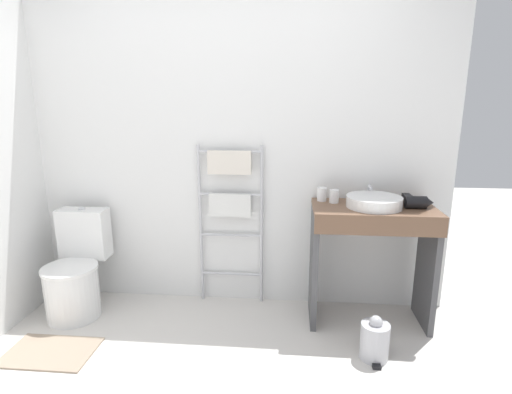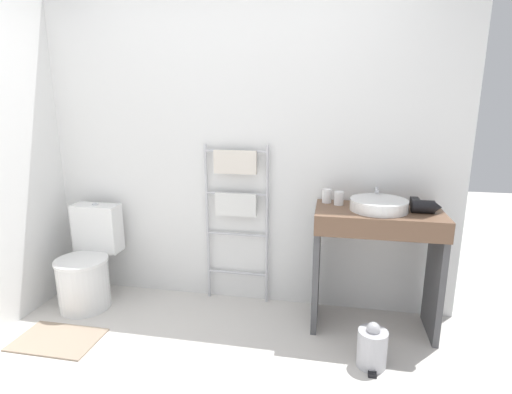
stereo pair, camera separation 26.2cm
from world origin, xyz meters
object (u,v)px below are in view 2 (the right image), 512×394
Objects in this scene: sink_basin at (379,205)px; cup_near_edge at (339,198)px; hair_dryer at (424,206)px; trash_bin at (372,347)px; cup_near_wall at (327,196)px; toilet at (88,267)px; towel_radiator at (236,197)px.

cup_near_edge reaches higher than sink_basin.
trash_bin is at bearing -124.54° from hair_dryer.
sink_basin is at bearing -22.76° from cup_near_wall.
sink_basin is at bearing -178.12° from hair_dryer.
cup_near_wall is at bearing 118.31° from trash_bin.
cup_near_edge reaches higher than toilet.
cup_near_wall reaches higher than trash_bin.
trash_bin is (-0.31, -0.45, -0.79)m from hair_dryer.
sink_basin is 0.28m from cup_near_edge.
hair_dryer is at bearing -8.60° from towel_radiator.
cup_near_wall is at bearing 167.85° from hair_dryer.
cup_near_wall is 0.51× the size of hair_dryer.
towel_radiator reaches higher than toilet.
toilet is 2.02m from cup_near_edge.
sink_basin is 0.37m from cup_near_wall.
hair_dryer is at bearing 1.66° from toilet.
toilet is at bearing -178.37° from sink_basin.
towel_radiator is at bearing 171.77° from cup_near_edge.
cup_near_wall is at bearing 157.24° from sink_basin.
towel_radiator reaches higher than sink_basin.
hair_dryer reaches higher than sink_basin.
cup_near_edge is 0.55m from hair_dryer.
trash_bin is at bearing -10.06° from toilet.
cup_near_wall is 0.64m from hair_dryer.
toilet reaches higher than trash_bin.
cup_near_wall is at bearing 6.43° from toilet.
cup_near_wall is 0.10m from cup_near_edge.
towel_radiator is 1.41m from trash_bin.
towel_radiator reaches higher than cup_near_edge.
cup_near_wall reaches higher than cup_near_edge.
trash_bin is at bearing -93.62° from sink_basin.
cup_near_edge is at bearing 170.87° from hair_dryer.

